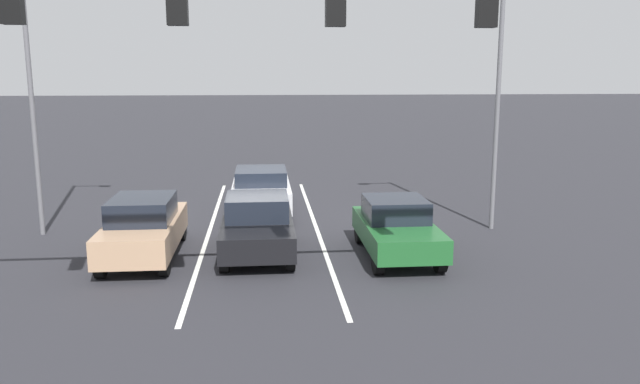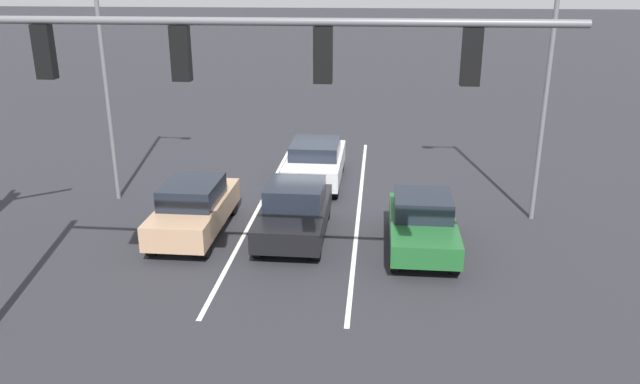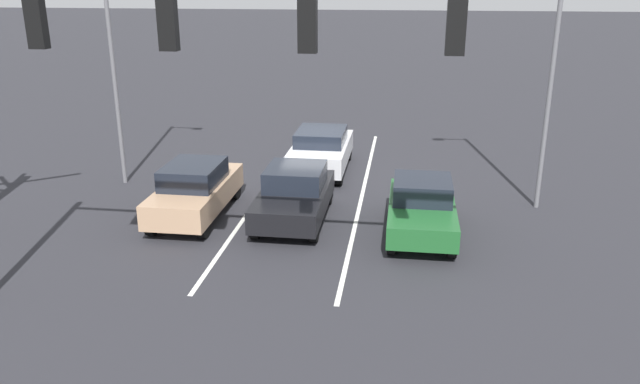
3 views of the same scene
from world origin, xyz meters
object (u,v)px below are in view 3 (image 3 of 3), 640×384
car_silver_midlane_second (321,149)px  street_lamp_left_shoulder (552,34)px  car_tan_rightlane_front (195,190)px  car_black_midlane_front (295,194)px  car_darkgreen_leftlane_front (422,207)px  street_lamp_right_shoulder (113,28)px  traffic_signal_gantry (132,60)px

car_silver_midlane_second → street_lamp_left_shoulder: street_lamp_left_shoulder is taller
car_tan_rightlane_front → street_lamp_left_shoulder: bearing=-167.8°
car_black_midlane_front → car_silver_midlane_second: size_ratio=0.95×
street_lamp_left_shoulder → car_black_midlane_front: bearing=16.1°
car_darkgreen_leftlane_front → street_lamp_right_shoulder: 11.28m
car_darkgreen_leftlane_front → street_lamp_right_shoulder: (9.90, -3.16, 4.39)m
car_darkgreen_leftlane_front → street_lamp_left_shoulder: street_lamp_left_shoulder is taller
car_black_midlane_front → street_lamp_right_shoulder: 8.08m
car_darkgreen_leftlane_front → traffic_signal_gantry: 8.89m
street_lamp_left_shoulder → car_darkgreen_leftlane_front: bearing=37.2°
traffic_signal_gantry → street_lamp_left_shoulder: (-8.90, -7.94, -0.11)m
car_darkgreen_leftlane_front → car_tan_rightlane_front: bearing=-3.8°
car_tan_rightlane_front → traffic_signal_gantry: size_ratio=0.37×
car_black_midlane_front → street_lamp_right_shoulder: size_ratio=0.45×
traffic_signal_gantry → street_lamp_right_shoulder: street_lamp_right_shoulder is taller
car_darkgreen_leftlane_front → street_lamp_right_shoulder: street_lamp_right_shoulder is taller
car_darkgreen_leftlane_front → traffic_signal_gantry: bearing=44.3°
car_darkgreen_leftlane_front → car_tan_rightlane_front: car_tan_rightlane_front is taller
car_darkgreen_leftlane_front → street_lamp_left_shoulder: size_ratio=0.44×
car_tan_rightlane_front → car_black_midlane_front: (-2.93, -0.12, -0.04)m
car_black_midlane_front → street_lamp_left_shoulder: street_lamp_left_shoulder is taller
car_black_midlane_front → street_lamp_left_shoulder: bearing=-163.9°
car_darkgreen_leftlane_front → street_lamp_left_shoulder: 6.17m
traffic_signal_gantry → street_lamp_right_shoulder: 9.59m
car_darkgreen_leftlane_front → street_lamp_right_shoulder: size_ratio=0.44×
car_darkgreen_leftlane_front → car_silver_midlane_second: 6.49m
car_black_midlane_front → car_silver_midlane_second: (-0.10, -4.88, 0.05)m
car_silver_midlane_second → traffic_signal_gantry: (1.95, 10.79, 4.48)m
car_tan_rightlane_front → car_silver_midlane_second: bearing=-121.2°
car_tan_rightlane_front → street_lamp_right_shoulder: street_lamp_right_shoulder is taller
car_silver_midlane_second → street_lamp_right_shoulder: size_ratio=0.47×
street_lamp_right_shoulder → car_silver_midlane_second: bearing=-160.2°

